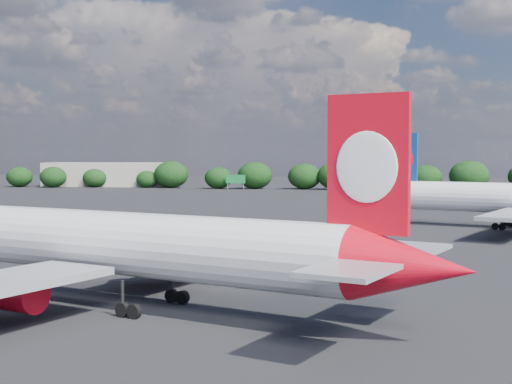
# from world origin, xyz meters

# --- Properties ---
(ground) EXTENTS (500.00, 500.00, 0.00)m
(ground) POSITION_xyz_m (0.00, 60.00, 0.00)
(ground) COLOR black
(ground) RESTS_ON ground
(qantas_airliner) EXTENTS (41.87, 40.26, 14.12)m
(qantas_airliner) POSITION_xyz_m (8.80, 8.66, 4.30)
(qantas_airliner) COLOR white
(qantas_airliner) RESTS_ON ground
(china_southern_airliner) EXTENTS (41.21, 39.67, 14.02)m
(china_southern_airliner) POSITION_xyz_m (43.41, 68.94, 4.27)
(china_southern_airliner) COLOR white
(china_southern_airliner) RESTS_ON ground
(terminal_building) EXTENTS (42.00, 16.00, 8.00)m
(terminal_building) POSITION_xyz_m (-65.00, 192.00, 4.00)
(terminal_building) COLOR gray
(terminal_building) RESTS_ON ground
(highway_sign) EXTENTS (6.00, 0.30, 4.50)m
(highway_sign) POSITION_xyz_m (-18.00, 176.00, 3.13)
(highway_sign) COLOR #156B2D
(highway_sign) RESTS_ON ground
(billboard_yellow) EXTENTS (5.00, 0.30, 5.50)m
(billboard_yellow) POSITION_xyz_m (12.00, 182.00, 3.87)
(billboard_yellow) COLOR yellow
(billboard_yellow) RESTS_ON ground
(horizon_treeline) EXTENTS (207.57, 15.84, 8.96)m
(horizon_treeline) POSITION_xyz_m (15.66, 180.39, 3.96)
(horizon_treeline) COLOR black
(horizon_treeline) RESTS_ON ground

